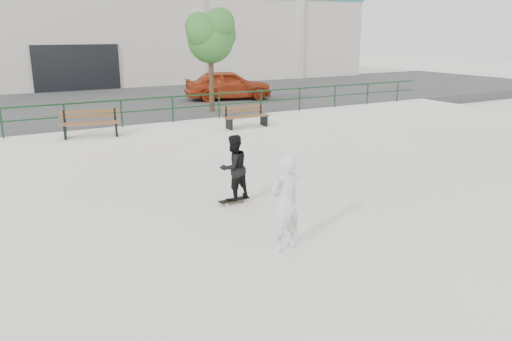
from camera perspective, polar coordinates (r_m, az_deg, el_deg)
ground at (r=10.34m, az=7.10°, el=-6.92°), size 120.00×120.00×0.00m
ledge at (r=18.42m, az=-10.87°, el=3.77°), size 30.00×3.00×0.50m
parking_strip at (r=26.49m, az=-17.03°, el=6.93°), size 60.00×14.00×0.50m
railing at (r=19.47m, az=-12.30°, el=7.30°), size 28.00×0.06×1.03m
commercial_building at (r=40.00m, az=-22.37°, el=15.41°), size 44.20×16.33×8.00m
bench_left at (r=17.75m, az=-18.39°, el=5.12°), size 2.04×0.97×0.91m
bench_right at (r=18.54m, az=-1.15°, el=6.17°), size 1.76×0.54×0.81m
tree at (r=22.28m, az=-5.18°, el=15.22°), size 2.48×2.21×4.41m
red_car at (r=26.39m, az=-3.20°, el=9.77°), size 4.80×2.92×1.53m
skateboard at (r=11.88m, az=-2.53°, el=-3.39°), size 0.79×0.26×0.09m
standing_skater at (r=11.65m, az=-2.58°, el=0.33°), size 0.86×0.73×1.56m
seated_skater at (r=9.15m, az=3.35°, el=-3.71°), size 0.73×0.54×1.83m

